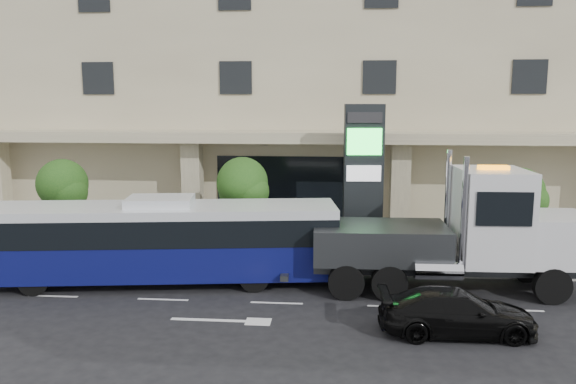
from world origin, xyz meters
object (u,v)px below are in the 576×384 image
(black_sedan, at_px, (457,312))
(signage_pylon, at_px, (363,182))
(tow_truck, at_px, (462,235))
(city_bus, at_px, (161,240))

(black_sedan, distance_m, signage_pylon, 8.33)
(tow_truck, distance_m, black_sedan, 4.33)
(tow_truck, bearing_deg, signage_pylon, 133.21)
(city_bus, xyz_separation_m, black_sedan, (10.17, -3.88, -1.03))
(tow_truck, height_order, signage_pylon, signage_pylon)
(city_bus, xyz_separation_m, tow_truck, (11.10, 0.10, 0.38))
(city_bus, height_order, black_sedan, city_bus)
(city_bus, relative_size, black_sedan, 2.91)
(tow_truck, bearing_deg, black_sedan, -104.55)
(black_sedan, bearing_deg, city_bus, 67.06)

